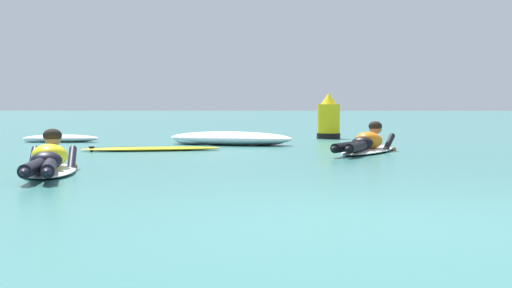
{
  "coord_description": "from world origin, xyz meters",
  "views": [
    {
      "loc": [
        -0.56,
        -5.63,
        0.8
      ],
      "look_at": [
        -1.03,
        6.12,
        0.21
      ],
      "focal_mm": 59.17,
      "sensor_mm": 36.0,
      "label": 1
    }
  ],
  "objects_px": {
    "channel_marker_buoy": "(329,121)",
    "surfer_far": "(366,145)",
    "surfer_near": "(48,162)",
    "drifting_surfboard": "(151,149)"
  },
  "relations": [
    {
      "from": "surfer_near",
      "to": "channel_marker_buoy",
      "type": "bearing_deg",
      "value": 69.22
    },
    {
      "from": "surfer_far",
      "to": "channel_marker_buoy",
      "type": "height_order",
      "value": "channel_marker_buoy"
    },
    {
      "from": "surfer_far",
      "to": "drifting_surfboard",
      "type": "relative_size",
      "value": 1.11
    },
    {
      "from": "drifting_surfboard",
      "to": "channel_marker_buoy",
      "type": "distance_m",
      "value": 5.65
    },
    {
      "from": "channel_marker_buoy",
      "to": "surfer_far",
      "type": "bearing_deg",
      "value": -86.19
    },
    {
      "from": "surfer_far",
      "to": "channel_marker_buoy",
      "type": "bearing_deg",
      "value": 93.81
    },
    {
      "from": "surfer_near",
      "to": "channel_marker_buoy",
      "type": "relative_size",
      "value": 2.55
    },
    {
      "from": "surfer_far",
      "to": "drifting_surfboard",
      "type": "xyz_separation_m",
      "value": [
        -3.47,
        0.54,
        -0.1
      ]
    },
    {
      "from": "surfer_near",
      "to": "drifting_surfboard",
      "type": "xyz_separation_m",
      "value": [
        0.38,
        4.55,
        -0.11
      ]
    },
    {
      "from": "channel_marker_buoy",
      "to": "drifting_surfboard",
      "type": "bearing_deg",
      "value": -123.68
    }
  ]
}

